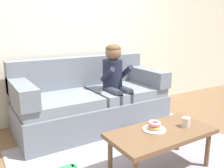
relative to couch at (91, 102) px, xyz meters
name	(u,v)px	position (x,y,z in m)	size (l,w,h in m)	color
ground	(130,150)	(0.05, -0.84, -0.34)	(10.00, 10.00, 0.00)	brown
wall_back	(75,21)	(0.05, 0.56, 1.06)	(8.00, 0.10, 2.80)	silver
area_rug	(144,161)	(0.05, -1.09, -0.33)	(2.42, 1.89, 0.01)	#9993A3
couch	(91,102)	(0.00, 0.00, 0.00)	(1.96, 0.90, 0.91)	slate
coffee_table	(161,136)	(0.06, -1.30, 0.02)	(0.97, 0.49, 0.40)	brown
person_child	(116,78)	(0.27, -0.20, 0.33)	(0.34, 0.58, 1.10)	#1E2338
plate	(154,130)	(0.02, -1.25, 0.07)	(0.21, 0.21, 0.01)	white
donut	(154,127)	(0.02, -1.25, 0.10)	(0.12, 0.12, 0.04)	tan
donut_second	(154,123)	(0.02, -1.25, 0.13)	(0.12, 0.12, 0.04)	pink
mug	(186,122)	(0.32, -1.34, 0.11)	(0.08, 0.08, 0.09)	silver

